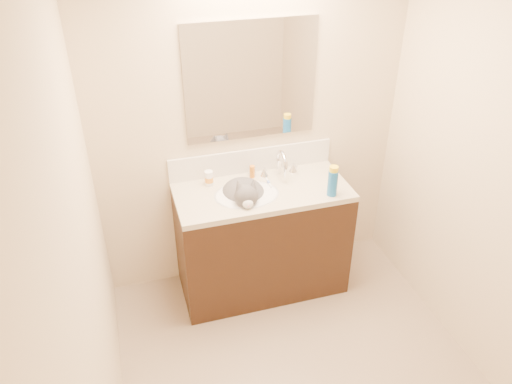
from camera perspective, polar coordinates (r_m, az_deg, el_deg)
room_shell at (r=2.32m, az=7.97°, el=1.39°), size 2.24×2.54×2.52m
vanity_cabinet at (r=3.68m, az=0.68°, el=-5.69°), size 1.20×0.55×0.82m
counter_slab at (r=3.43m, az=0.72°, el=0.01°), size 1.20×0.55×0.04m
basin at (r=3.41m, az=-1.06°, el=-1.27°), size 0.45×0.36×0.14m
faucet at (r=3.54m, az=2.86°, el=3.03°), size 0.28×0.20×0.21m
cat at (r=3.40m, az=-1.36°, el=-0.44°), size 0.35×0.44×0.33m
backsplash at (r=3.59m, az=-0.51°, el=3.62°), size 1.20×0.02×0.18m
mirror at (r=3.36m, az=-0.56°, el=12.53°), size 0.90×0.02×0.80m
pill_bottle at (r=3.46m, az=-5.40°, el=1.59°), size 0.07×0.07×0.11m
pill_label at (r=3.47m, az=-5.39°, el=1.46°), size 0.07×0.07×0.04m
silver_jar at (r=3.57m, az=-0.44°, el=2.30°), size 0.07×0.07×0.06m
amber_bottle at (r=3.54m, az=-0.44°, el=2.35°), size 0.04×0.04×0.09m
toothbrush at (r=3.49m, az=1.45°, el=1.09°), size 0.01×0.13×0.01m
toothbrush_head at (r=3.49m, az=1.45°, el=1.13°), size 0.02×0.03×0.02m
spray_can at (r=3.36m, az=8.74°, el=1.01°), size 0.08×0.08×0.18m
spray_cap at (r=3.30m, az=8.89°, el=2.61°), size 0.07×0.07×0.04m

